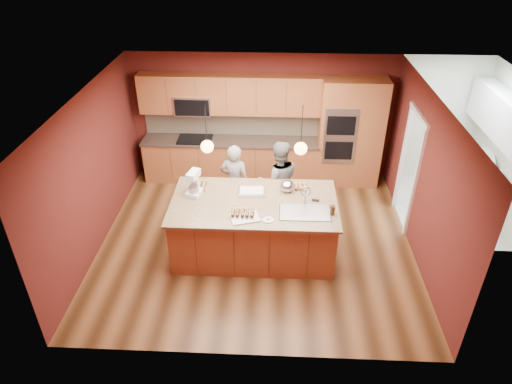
# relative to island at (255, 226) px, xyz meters

# --- Properties ---
(floor) EXTENTS (5.50, 5.50, 0.00)m
(floor) POSITION_rel_island_xyz_m (0.01, 0.28, -0.52)
(floor) COLOR #412612
(floor) RESTS_ON ground
(ceiling) EXTENTS (5.50, 5.50, 0.00)m
(ceiling) POSITION_rel_island_xyz_m (0.01, 0.28, 2.18)
(ceiling) COLOR silver
(ceiling) RESTS_ON ground
(wall_back) EXTENTS (5.50, 0.00, 5.50)m
(wall_back) POSITION_rel_island_xyz_m (0.01, 2.78, 0.83)
(wall_back) COLOR #531A17
(wall_back) RESTS_ON ground
(wall_front) EXTENTS (5.50, 0.00, 5.50)m
(wall_front) POSITION_rel_island_xyz_m (0.01, -2.22, 0.83)
(wall_front) COLOR #531A17
(wall_front) RESTS_ON ground
(wall_left) EXTENTS (0.00, 5.00, 5.00)m
(wall_left) POSITION_rel_island_xyz_m (-2.74, 0.28, 0.83)
(wall_left) COLOR #531A17
(wall_left) RESTS_ON ground
(wall_right) EXTENTS (0.00, 5.00, 5.00)m
(wall_right) POSITION_rel_island_xyz_m (2.76, 0.28, 0.83)
(wall_right) COLOR #531A17
(wall_right) RESTS_ON ground
(cabinet_run) EXTENTS (3.74, 0.64, 2.30)m
(cabinet_run) POSITION_rel_island_xyz_m (-0.67, 2.53, 0.47)
(cabinet_run) COLOR brown
(cabinet_run) RESTS_ON floor
(oven_column) EXTENTS (1.30, 0.62, 2.30)m
(oven_column) POSITION_rel_island_xyz_m (1.85, 2.48, 0.64)
(oven_column) COLOR brown
(oven_column) RESTS_ON floor
(doorway_trim) EXTENTS (0.08, 1.11, 2.20)m
(doorway_trim) POSITION_rel_island_xyz_m (2.74, 1.08, 0.53)
(doorway_trim) COLOR white
(doorway_trim) RESTS_ON wall_right
(laundry_room) EXTENTS (2.60, 2.70, 2.70)m
(laundry_room) POSITION_rel_island_xyz_m (4.36, 1.48, 1.43)
(laundry_room) COLOR beige
(laundry_room) RESTS_ON ground
(pendant_left) EXTENTS (0.20, 0.20, 0.80)m
(pendant_left) POSITION_rel_island_xyz_m (-0.73, 0.00, 1.49)
(pendant_left) COLOR black
(pendant_left) RESTS_ON ceiling
(pendant_right) EXTENTS (0.20, 0.20, 0.80)m
(pendant_right) POSITION_rel_island_xyz_m (0.70, 0.00, 1.49)
(pendant_right) COLOR black
(pendant_right) RESTS_ON ceiling
(island) EXTENTS (2.74, 1.53, 1.39)m
(island) POSITION_rel_island_xyz_m (0.00, 0.00, 0.00)
(island) COLOR brown
(island) RESTS_ON floor
(person_left) EXTENTS (0.63, 0.49, 1.53)m
(person_left) POSITION_rel_island_xyz_m (-0.42, 1.02, 0.25)
(person_left) COLOR black
(person_left) RESTS_ON floor
(person_right) EXTENTS (0.89, 0.75, 1.61)m
(person_right) POSITION_rel_island_xyz_m (0.39, 1.02, 0.29)
(person_right) COLOR gray
(person_right) RESTS_ON floor
(stand_mixer) EXTENTS (0.29, 0.35, 0.42)m
(stand_mixer) POSITION_rel_island_xyz_m (-1.03, 0.21, 0.68)
(stand_mixer) COLOR white
(stand_mixer) RESTS_ON island
(sheet_cake) EXTENTS (0.47, 0.36, 0.05)m
(sheet_cake) POSITION_rel_island_xyz_m (-0.07, 0.29, 0.52)
(sheet_cake) COLOR silver
(sheet_cake) RESTS_ON island
(cooling_rack) EXTENTS (0.52, 0.43, 0.02)m
(cooling_rack) POSITION_rel_island_xyz_m (-0.13, -0.47, 0.51)
(cooling_rack) COLOR #AFB3B6
(cooling_rack) RESTS_ON island
(mixing_bowl) EXTENTS (0.24, 0.24, 0.20)m
(mixing_bowl) POSITION_rel_island_xyz_m (0.53, 0.36, 0.59)
(mixing_bowl) COLOR #B2B5B9
(mixing_bowl) RESTS_ON island
(plate) EXTENTS (0.17, 0.17, 0.01)m
(plate) POSITION_rel_island_xyz_m (0.23, -0.51, 0.50)
(plate) COLOR white
(plate) RESTS_ON island
(tumbler) EXTENTS (0.08, 0.08, 0.16)m
(tumbler) POSITION_rel_island_xyz_m (1.23, -0.29, 0.57)
(tumbler) COLOR #3A210D
(tumbler) RESTS_ON island
(phone) EXTENTS (0.13, 0.09, 0.01)m
(phone) POSITION_rel_island_xyz_m (1.00, 0.09, 0.50)
(phone) COLOR black
(phone) RESTS_ON island
(cupcakes_left) EXTENTS (0.24, 0.32, 0.07)m
(cupcakes_left) POSITION_rel_island_xyz_m (-0.98, 0.42, 0.53)
(cupcakes_left) COLOR tan
(cupcakes_left) RESTS_ON island
(cupcakes_rack) EXTENTS (0.38, 0.23, 0.07)m
(cupcakes_rack) POSITION_rel_island_xyz_m (-0.17, -0.38, 0.55)
(cupcakes_rack) COLOR tan
(cupcakes_rack) RESTS_ON island
(cupcakes_right) EXTENTS (0.22, 0.22, 0.07)m
(cupcakes_right) POSITION_rel_island_xyz_m (0.77, 0.47, 0.53)
(cupcakes_right) COLOR tan
(cupcakes_right) RESTS_ON island
(washer) EXTENTS (0.71, 0.73, 0.96)m
(washer) POSITION_rel_island_xyz_m (4.21, 1.20, -0.04)
(washer) COLOR white
(washer) RESTS_ON floor
(dryer) EXTENTS (0.84, 0.85, 1.06)m
(dryer) POSITION_rel_island_xyz_m (4.23, 1.86, 0.01)
(dryer) COLOR white
(dryer) RESTS_ON floor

